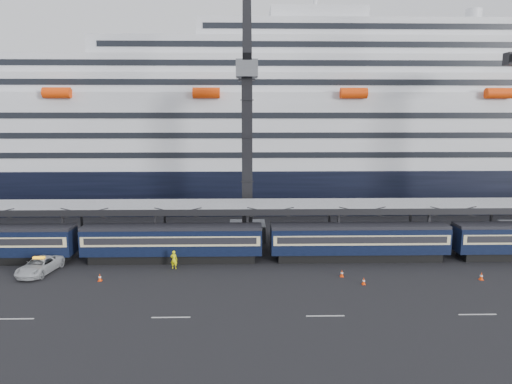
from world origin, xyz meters
TOP-DOWN VIEW (x-y plane):
  - ground at (0.00, 0.00)m, footprint 260.00×260.00m
  - train at (-4.65, 10.00)m, footprint 133.05×3.00m
  - canopy at (0.00, 14.00)m, footprint 130.00×6.25m
  - cruise_ship at (-1.08, 45.99)m, footprint 214.09×28.84m
  - crane_dark_near at (-20.00, 18.59)m, footprint 4.50×17.75m
  - pickup_truck at (-40.62, 6.41)m, footprint 3.34×5.86m
  - worker at (-27.53, 7.50)m, footprint 0.75×0.55m
  - traffic_cone_b at (-34.00, 4.13)m, footprint 0.36×0.36m
  - traffic_cone_c at (-10.88, 4.77)m, footprint 0.36×0.36m
  - traffic_cone_d at (-9.29, 2.65)m, footprint 0.34×0.34m
  - traffic_cone_e at (2.22, 3.63)m, footprint 0.38×0.38m

SIDE VIEW (x-z plane):
  - ground at x=0.00m, z-range 0.00..0.00m
  - traffic_cone_d at x=-9.29m, z-range 0.00..0.68m
  - traffic_cone_c at x=-10.88m, z-range 0.00..0.72m
  - traffic_cone_b at x=-34.00m, z-range 0.00..0.72m
  - traffic_cone_e at x=2.22m, z-range 0.00..0.76m
  - pickup_truck at x=-40.62m, z-range 0.00..1.54m
  - worker at x=-27.53m, z-range 0.00..1.91m
  - train at x=-4.65m, z-range 0.18..4.23m
  - canopy at x=0.00m, z-range 2.49..8.01m
  - crane_dark_near at x=-20.00m, z-range -5.61..29.47m
  - cruise_ship at x=-1.08m, z-range -4.66..29.34m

